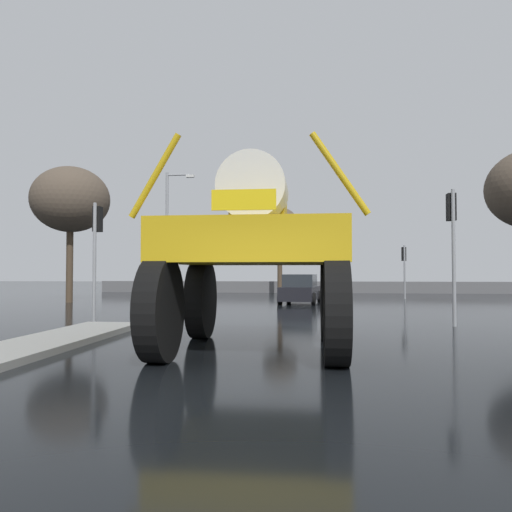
{
  "coord_description": "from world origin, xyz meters",
  "views": [
    {
      "loc": [
        0.92,
        -6.63,
        1.64
      ],
      "look_at": [
        -0.61,
        7.04,
        2.08
      ],
      "focal_mm": 35.42,
      "sensor_mm": 36.0,
      "label": 1
    }
  ],
  "objects_px": {
    "oversize_sprayer": "(257,253)",
    "traffic_signal_far_left": "(404,260)",
    "bare_tree_far_center": "(280,224)",
    "traffic_signal_near_right": "(452,227)",
    "sedan_ahead": "(300,290)",
    "bare_tree_left": "(70,200)",
    "traffic_signal_near_left": "(97,235)",
    "streetlight_far_left": "(169,228)"
  },
  "relations": [
    {
      "from": "traffic_signal_near_left",
      "to": "traffic_signal_near_right",
      "type": "bearing_deg",
      "value": -0.02
    },
    {
      "from": "traffic_signal_far_left",
      "to": "bare_tree_left",
      "type": "xyz_separation_m",
      "value": [
        -18.64,
        -5.53,
        3.19
      ]
    },
    {
      "from": "oversize_sprayer",
      "to": "traffic_signal_near_left",
      "type": "bearing_deg",
      "value": 48.08
    },
    {
      "from": "sedan_ahead",
      "to": "traffic_signal_near_right",
      "type": "relative_size",
      "value": 1.03
    },
    {
      "from": "traffic_signal_near_right",
      "to": "traffic_signal_far_left",
      "type": "bearing_deg",
      "value": 85.21
    },
    {
      "from": "oversize_sprayer",
      "to": "traffic_signal_far_left",
      "type": "height_order",
      "value": "oversize_sprayer"
    },
    {
      "from": "traffic_signal_near_left",
      "to": "oversize_sprayer",
      "type": "bearing_deg",
      "value": -41.94
    },
    {
      "from": "bare_tree_far_center",
      "to": "traffic_signal_far_left",
      "type": "bearing_deg",
      "value": -37.4
    },
    {
      "from": "traffic_signal_near_left",
      "to": "bare_tree_far_center",
      "type": "xyz_separation_m",
      "value": [
        4.67,
        21.68,
        2.38
      ]
    },
    {
      "from": "traffic_signal_near_left",
      "to": "bare_tree_far_center",
      "type": "bearing_deg",
      "value": 77.84
    },
    {
      "from": "traffic_signal_far_left",
      "to": "streetlight_far_left",
      "type": "bearing_deg",
      "value": -176.03
    },
    {
      "from": "sedan_ahead",
      "to": "traffic_signal_near_left",
      "type": "relative_size",
      "value": 1.09
    },
    {
      "from": "bare_tree_left",
      "to": "bare_tree_far_center",
      "type": "bearing_deg",
      "value": 47.49
    },
    {
      "from": "traffic_signal_far_left",
      "to": "bare_tree_left",
      "type": "relative_size",
      "value": 0.44
    },
    {
      "from": "oversize_sprayer",
      "to": "traffic_signal_near_left",
      "type": "distance_m",
      "value": 8.0
    },
    {
      "from": "traffic_signal_near_right",
      "to": "bare_tree_far_center",
      "type": "relative_size",
      "value": 0.64
    },
    {
      "from": "bare_tree_far_center",
      "to": "traffic_signal_near_right",
      "type": "bearing_deg",
      "value": -72.9
    },
    {
      "from": "streetlight_far_left",
      "to": "bare_tree_left",
      "type": "distance_m",
      "value": 6.29
    },
    {
      "from": "traffic_signal_near_right",
      "to": "streetlight_far_left",
      "type": "distance_m",
      "value": 19.67
    },
    {
      "from": "oversize_sprayer",
      "to": "traffic_signal_near_right",
      "type": "distance_m",
      "value": 7.66
    },
    {
      "from": "sedan_ahead",
      "to": "streetlight_far_left",
      "type": "height_order",
      "value": "streetlight_far_left"
    },
    {
      "from": "traffic_signal_far_left",
      "to": "sedan_ahead",
      "type": "bearing_deg",
      "value": -141.86
    },
    {
      "from": "traffic_signal_near_left",
      "to": "bare_tree_left",
      "type": "height_order",
      "value": "bare_tree_left"
    },
    {
      "from": "sedan_ahead",
      "to": "bare_tree_left",
      "type": "height_order",
      "value": "bare_tree_left"
    },
    {
      "from": "oversize_sprayer",
      "to": "bare_tree_left",
      "type": "xyz_separation_m",
      "value": [
        -11.9,
        15.37,
        3.51
      ]
    },
    {
      "from": "oversize_sprayer",
      "to": "sedan_ahead",
      "type": "height_order",
      "value": "oversize_sprayer"
    },
    {
      "from": "streetlight_far_left",
      "to": "oversize_sprayer",
      "type": "bearing_deg",
      "value": -68.85
    },
    {
      "from": "oversize_sprayer",
      "to": "traffic_signal_far_left",
      "type": "xyz_separation_m",
      "value": [
        6.73,
        20.9,
        0.32
      ]
    },
    {
      "from": "oversize_sprayer",
      "to": "bare_tree_far_center",
      "type": "distance_m",
      "value": 27.22
    },
    {
      "from": "traffic_signal_near_left",
      "to": "traffic_signal_far_left",
      "type": "bearing_deg",
      "value": 50.94
    },
    {
      "from": "streetlight_far_left",
      "to": "bare_tree_far_center",
      "type": "distance_m",
      "value": 9.63
    },
    {
      "from": "traffic_signal_near_left",
      "to": "streetlight_far_left",
      "type": "relative_size",
      "value": 0.5
    },
    {
      "from": "sedan_ahead",
      "to": "traffic_signal_near_left",
      "type": "xyz_separation_m",
      "value": [
        -6.45,
        -10.72,
        2.15
      ]
    },
    {
      "from": "traffic_signal_near_left",
      "to": "traffic_signal_far_left",
      "type": "distance_m",
      "value": 20.08
    },
    {
      "from": "traffic_signal_far_left",
      "to": "bare_tree_far_center",
      "type": "bearing_deg",
      "value": 142.6
    },
    {
      "from": "streetlight_far_left",
      "to": "bare_tree_left",
      "type": "height_order",
      "value": "streetlight_far_left"
    },
    {
      "from": "sedan_ahead",
      "to": "traffic_signal_near_left",
      "type": "distance_m",
      "value": 12.69
    },
    {
      "from": "bare_tree_far_center",
      "to": "oversize_sprayer",
      "type": "bearing_deg",
      "value": -87.36
    },
    {
      "from": "traffic_signal_near_right",
      "to": "traffic_signal_far_left",
      "type": "xyz_separation_m",
      "value": [
        1.31,
        15.59,
        -0.66
      ]
    },
    {
      "from": "bare_tree_far_center",
      "to": "streetlight_far_left",
      "type": "bearing_deg",
      "value": -132.28
    },
    {
      "from": "bare_tree_left",
      "to": "bare_tree_far_center",
      "type": "xyz_separation_m",
      "value": [
        10.66,
        11.63,
        -0.32
      ]
    },
    {
      "from": "traffic_signal_near_left",
      "to": "traffic_signal_near_right",
      "type": "xyz_separation_m",
      "value": [
        11.34,
        -0.0,
        0.17
      ]
    }
  ]
}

